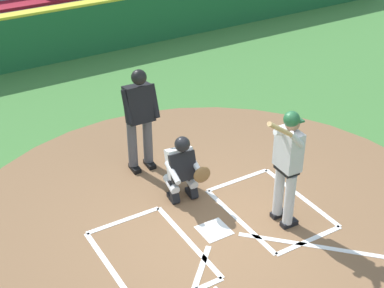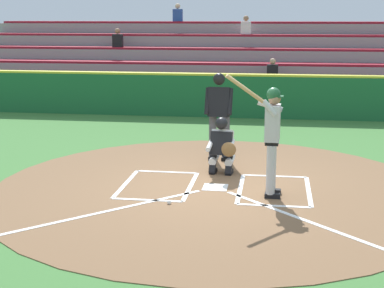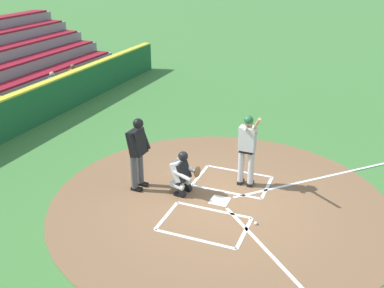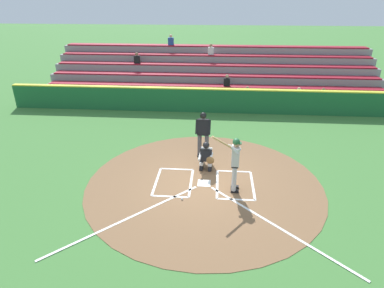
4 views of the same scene
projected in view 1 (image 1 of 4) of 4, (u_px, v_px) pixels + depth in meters
The scene contains 7 objects.
ground_plane at pixel (214, 231), 8.55m from camera, with size 120.00×120.00×0.00m, color #427A38.
dirt_circle at pixel (214, 231), 8.55m from camera, with size 8.00×8.00×0.01m, color brown.
home_plate_and_chalk at pixel (249, 265), 7.90m from camera, with size 7.93×4.91×0.01m.
batter at pixel (287, 161), 8.16m from camera, with size 0.95×0.68×2.13m.
catcher at pixel (183, 167), 8.97m from camera, with size 0.59×0.65×1.13m.
plate_umpire at pixel (139, 113), 9.46m from camera, with size 0.59×0.43×1.86m.
backstop_wall at pixel (44, 37), 13.75m from camera, with size 22.00×0.36×1.31m.
Camera 1 is at (3.73, 5.57, 5.47)m, focal length 54.16 mm.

